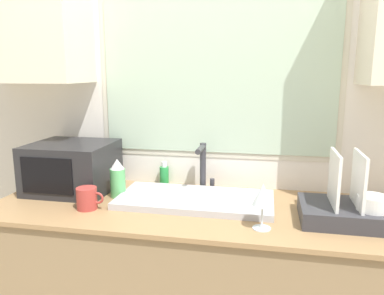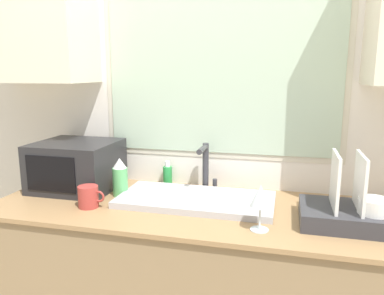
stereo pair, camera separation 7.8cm
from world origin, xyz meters
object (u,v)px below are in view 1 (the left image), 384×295
(spray_bottle, at_px, (118,179))
(microwave, at_px, (72,167))
(faucet, at_px, (203,163))
(wine_glass, at_px, (263,196))
(dish_rack, at_px, (347,208))
(mug_near_sink, at_px, (87,198))
(soap_bottle, at_px, (164,175))

(spray_bottle, bearing_deg, microwave, 168.69)
(faucet, bearing_deg, wine_glass, -54.44)
(dish_rack, distance_m, wine_glass, 0.37)
(mug_near_sink, xyz_separation_m, wine_glass, (0.77, -0.07, 0.08))
(soap_bottle, distance_m, mug_near_sink, 0.48)
(spray_bottle, distance_m, mug_near_sink, 0.20)
(spray_bottle, relative_size, soap_bottle, 1.46)
(microwave, relative_size, soap_bottle, 3.10)
(faucet, relative_size, soap_bottle, 1.89)
(microwave, xyz_separation_m, wine_glass, (0.97, -0.31, 0.01))
(microwave, height_order, wine_glass, microwave)
(faucet, height_order, microwave, microwave)
(microwave, bearing_deg, dish_rack, -7.29)
(microwave, relative_size, spray_bottle, 2.12)
(microwave, height_order, soap_bottle, microwave)
(soap_bottle, distance_m, wine_glass, 0.72)
(faucet, relative_size, dish_rack, 0.71)
(soap_bottle, xyz_separation_m, wine_glass, (0.53, -0.49, 0.08))
(spray_bottle, height_order, soap_bottle, spray_bottle)
(dish_rack, height_order, spray_bottle, dish_rack)
(soap_bottle, height_order, wine_glass, wine_glass)
(dish_rack, relative_size, spray_bottle, 1.83)
(faucet, relative_size, spray_bottle, 1.29)
(dish_rack, bearing_deg, mug_near_sink, -176.23)
(microwave, bearing_deg, soap_bottle, 22.39)
(faucet, height_order, dish_rack, dish_rack)
(wine_glass, bearing_deg, mug_near_sink, 175.15)
(microwave, relative_size, mug_near_sink, 3.21)
(faucet, distance_m, spray_bottle, 0.44)
(soap_bottle, relative_size, mug_near_sink, 1.04)
(dish_rack, distance_m, mug_near_sink, 1.11)
(dish_rack, relative_size, wine_glass, 1.90)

